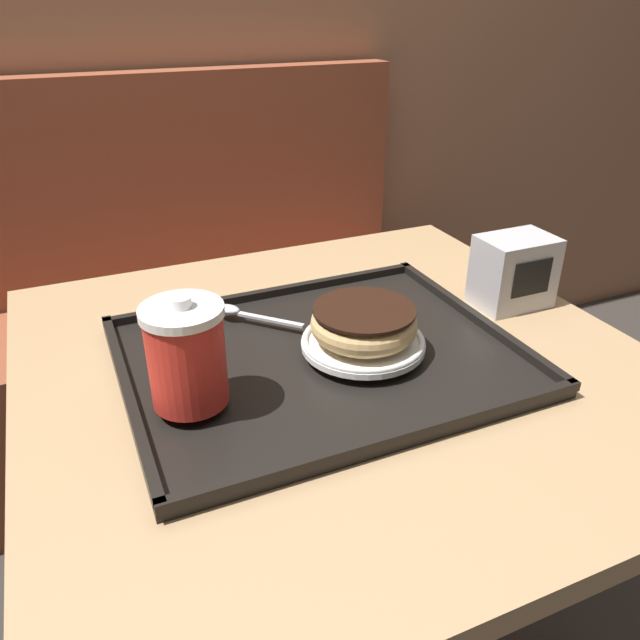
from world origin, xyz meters
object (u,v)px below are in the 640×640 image
at_px(donut_chocolate_glazed, 364,323).
at_px(spoon, 239,312).
at_px(coffee_cup_front, 186,354).
at_px(napkin_dispenser, 514,272).

bearing_deg(donut_chocolate_glazed, spoon, 128.85).
xyz_separation_m(coffee_cup_front, spoon, (0.11, 0.18, -0.05)).
xyz_separation_m(donut_chocolate_glazed, napkin_dispenser, (0.29, 0.06, -0.00)).
height_order(donut_chocolate_glazed, spoon, donut_chocolate_glazed).
distance_m(coffee_cup_front, napkin_dispenser, 0.53).
relative_size(spoon, napkin_dispenser, 0.96).
height_order(coffee_cup_front, donut_chocolate_glazed, coffee_cup_front).
relative_size(coffee_cup_front, spoon, 1.20).
bearing_deg(donut_chocolate_glazed, napkin_dispenser, 12.12).
xyz_separation_m(coffee_cup_front, napkin_dispenser, (0.52, 0.09, -0.03)).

